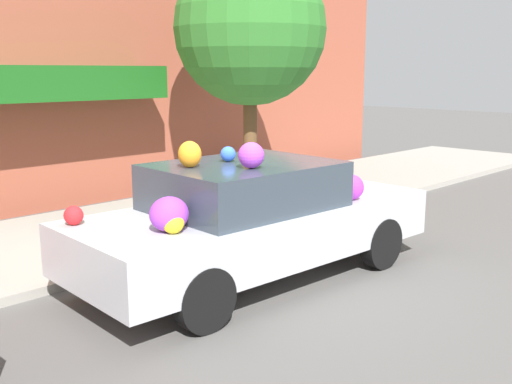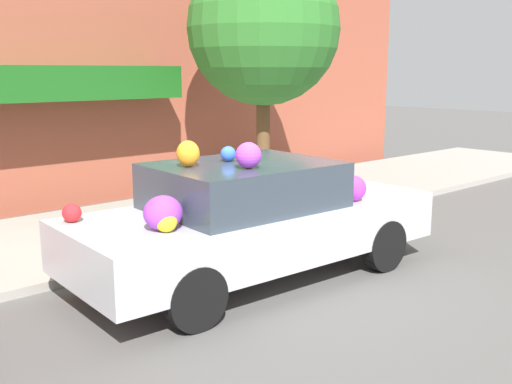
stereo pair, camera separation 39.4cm
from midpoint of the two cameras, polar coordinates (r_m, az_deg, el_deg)
ground_plane at (r=7.11m, az=1.24°, el=-7.98°), size 60.00×60.00×0.00m
sidewalk_curb at (r=9.17m, az=-10.31°, el=-3.33°), size 24.00×3.20×0.11m
building_facade at (r=10.86m, az=-17.23°, el=14.58°), size 18.00×1.20×6.19m
street_tree at (r=10.55m, az=1.82°, el=15.25°), size 2.62×2.62×4.28m
art_car at (r=6.83m, az=1.43°, el=-2.46°), size 4.43×1.90×1.65m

